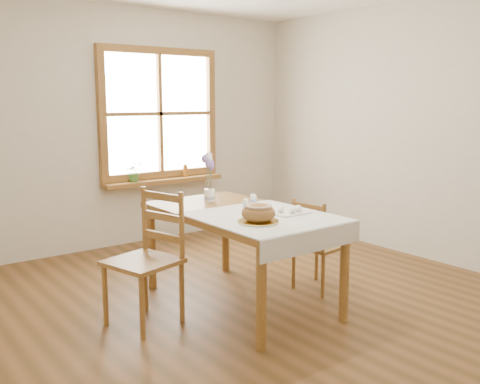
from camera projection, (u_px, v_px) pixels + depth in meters
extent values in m
plane|color=brown|center=(264.00, 314.00, 4.05)|extent=(5.00, 5.00, 0.00)
cube|color=beige|center=(118.00, 128.00, 5.79)|extent=(4.50, 0.10, 2.60)
cube|color=beige|center=(444.00, 132.00, 5.16)|extent=(0.10, 5.00, 2.60)
cube|color=olive|center=(158.00, 51.00, 5.91)|extent=(1.46, 0.08, 0.08)
cube|color=olive|center=(161.00, 174.00, 6.15)|extent=(1.46, 0.08, 0.08)
cube|color=olive|center=(102.00, 115.00, 5.62)|extent=(0.08, 0.08, 1.30)
cube|color=olive|center=(211.00, 113.00, 6.44)|extent=(0.08, 0.08, 1.30)
cube|color=olive|center=(160.00, 114.00, 6.03)|extent=(0.04, 0.06, 1.30)
cube|color=olive|center=(160.00, 114.00, 6.03)|extent=(1.30, 0.06, 0.04)
cube|color=white|center=(159.00, 114.00, 6.05)|extent=(1.30, 0.01, 1.30)
cube|color=olive|center=(164.00, 181.00, 6.11)|extent=(1.46, 0.20, 0.05)
cube|color=olive|center=(240.00, 214.00, 4.16)|extent=(0.90, 1.60, 0.05)
cylinder|color=olive|center=(261.00, 299.00, 3.41)|extent=(0.07, 0.07, 0.70)
cylinder|color=olive|center=(344.00, 275.00, 3.87)|extent=(0.07, 0.07, 0.70)
cylinder|color=olive|center=(152.00, 248.00, 4.57)|extent=(0.07, 0.07, 0.70)
cylinder|color=olive|center=(226.00, 235.00, 5.04)|extent=(0.07, 0.07, 0.70)
cube|color=white|center=(265.00, 217.00, 3.92)|extent=(0.91, 0.99, 0.01)
cylinder|color=white|center=(258.00, 222.00, 3.71)|extent=(0.33, 0.33, 0.01)
ellipsoid|color=brown|center=(258.00, 211.00, 3.70)|extent=(0.24, 0.24, 0.13)
cube|color=white|center=(288.00, 212.00, 4.03)|extent=(0.28, 0.24, 0.01)
cylinder|color=white|center=(246.00, 203.00, 4.18)|extent=(0.05, 0.05, 0.09)
cylinder|color=white|center=(253.00, 200.00, 4.29)|extent=(0.06, 0.06, 0.10)
cylinder|color=white|center=(210.00, 196.00, 4.50)|extent=(0.10, 0.10, 0.10)
imported|color=#417830|center=(134.00, 174.00, 5.87)|extent=(0.25, 0.27, 0.17)
cylinder|color=#B36321|center=(185.00, 170.00, 6.26)|extent=(0.05, 0.05, 0.15)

